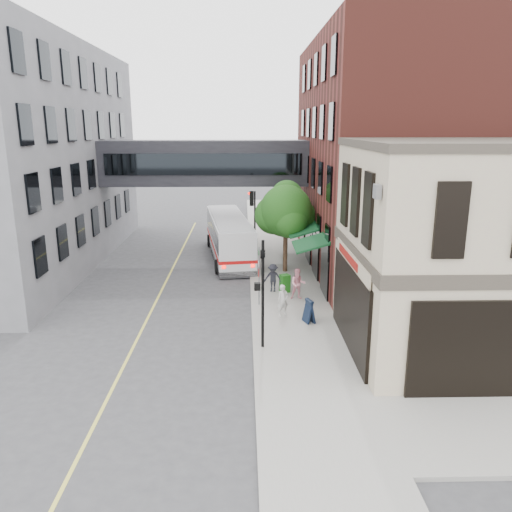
{
  "coord_description": "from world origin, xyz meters",
  "views": [
    {
      "loc": [
        -0.32,
        -16.91,
        8.96
      ],
      "look_at": [
        0.2,
        5.19,
        3.17
      ],
      "focal_mm": 35.0,
      "sensor_mm": 36.0,
      "label": 1
    }
  ],
  "objects_px": {
    "bus": "(229,235)",
    "pedestrian_b": "(298,284)",
    "sandwich_board": "(309,311)",
    "pedestrian_c": "(273,278)",
    "newspaper_box": "(285,283)",
    "pedestrian_a": "(283,300)"
  },
  "relations": [
    {
      "from": "newspaper_box",
      "to": "pedestrian_a",
      "type": "bearing_deg",
      "value": -118.63
    },
    {
      "from": "bus",
      "to": "pedestrian_c",
      "type": "xyz_separation_m",
      "value": [
        2.63,
        -7.91,
        -0.67
      ]
    },
    {
      "from": "pedestrian_c",
      "to": "newspaper_box",
      "type": "bearing_deg",
      "value": 3.65
    },
    {
      "from": "bus",
      "to": "pedestrian_c",
      "type": "distance_m",
      "value": 8.36
    },
    {
      "from": "pedestrian_b",
      "to": "newspaper_box",
      "type": "bearing_deg",
      "value": 119.07
    },
    {
      "from": "pedestrian_b",
      "to": "pedestrian_c",
      "type": "relative_size",
      "value": 1.05
    },
    {
      "from": "pedestrian_a",
      "to": "pedestrian_b",
      "type": "xyz_separation_m",
      "value": [
        0.97,
        2.4,
        0.04
      ]
    },
    {
      "from": "newspaper_box",
      "to": "sandwich_board",
      "type": "bearing_deg",
      "value": -102.61
    },
    {
      "from": "pedestrian_a",
      "to": "pedestrian_c",
      "type": "xyz_separation_m",
      "value": [
        -0.27,
        3.64,
        0.0
      ]
    },
    {
      "from": "bus",
      "to": "pedestrian_b",
      "type": "distance_m",
      "value": 9.95
    },
    {
      "from": "newspaper_box",
      "to": "bus",
      "type": "bearing_deg",
      "value": 89.69
    },
    {
      "from": "bus",
      "to": "sandwich_board",
      "type": "xyz_separation_m",
      "value": [
        4.04,
        -12.39,
        -0.9
      ]
    },
    {
      "from": "pedestrian_a",
      "to": "pedestrian_b",
      "type": "bearing_deg",
      "value": 44.58
    },
    {
      "from": "bus",
      "to": "newspaper_box",
      "type": "xyz_separation_m",
      "value": [
        3.27,
        -8.01,
        -0.96
      ]
    },
    {
      "from": "newspaper_box",
      "to": "sandwich_board",
      "type": "xyz_separation_m",
      "value": [
        0.77,
        -4.38,
        0.06
      ]
    },
    {
      "from": "sandwich_board",
      "to": "pedestrian_c",
      "type": "bearing_deg",
      "value": 88.5
    },
    {
      "from": "pedestrian_a",
      "to": "pedestrian_c",
      "type": "bearing_deg",
      "value": 70.8
    },
    {
      "from": "bus",
      "to": "pedestrian_b",
      "type": "height_order",
      "value": "bus"
    },
    {
      "from": "bus",
      "to": "sandwich_board",
      "type": "bearing_deg",
      "value": -71.93
    },
    {
      "from": "sandwich_board",
      "to": "newspaper_box",
      "type": "bearing_deg",
      "value": 80.93
    },
    {
      "from": "pedestrian_b",
      "to": "newspaper_box",
      "type": "height_order",
      "value": "pedestrian_b"
    },
    {
      "from": "pedestrian_b",
      "to": "sandwich_board",
      "type": "distance_m",
      "value": 3.26
    }
  ]
}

